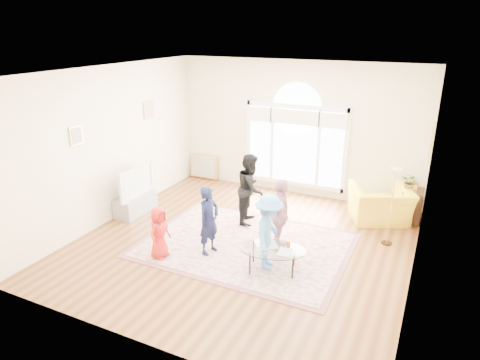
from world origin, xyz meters
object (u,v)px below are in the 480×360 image
at_px(television, 134,181).
at_px(armchair, 380,204).
at_px(coffee_table, 273,250).
at_px(area_rug, 245,245).
at_px(tv_console, 136,204).

bearing_deg(television, armchair, 20.81).
bearing_deg(coffee_table, area_rug, 127.24).
bearing_deg(television, coffee_table, -14.46).
height_order(coffee_table, armchair, armchair).
xyz_separation_m(area_rug, coffee_table, (0.78, -0.60, 0.39)).
xyz_separation_m(coffee_table, armchair, (1.32, 2.80, -0.02)).
xyz_separation_m(tv_console, armchair, (4.94, 1.87, 0.17)).
relative_size(tv_console, coffee_table, 0.80).
bearing_deg(area_rug, television, 173.35).
distance_m(area_rug, tv_console, 2.85).
height_order(area_rug, television, television).
distance_m(tv_console, armchair, 5.28).
bearing_deg(armchair, television, -3.98).
relative_size(coffee_table, armchair, 1.07).
distance_m(tv_console, television, 0.54).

